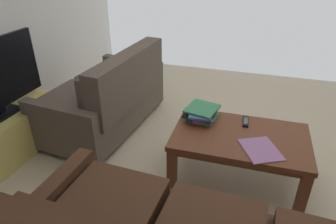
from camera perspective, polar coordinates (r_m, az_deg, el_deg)
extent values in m
cube|color=beige|center=(2.79, 13.13, -10.98)|extent=(4.87, 4.82, 0.01)
cylinder|color=black|center=(2.32, -11.27, -19.84)|extent=(0.05, 0.05, 0.06)
cube|color=#472B1C|center=(1.71, -12.74, -19.21)|extent=(0.56, 0.76, 0.10)
cylinder|color=black|center=(3.97, -11.44, 2.70)|extent=(0.06, 0.06, 0.06)
cylinder|color=black|center=(3.27, -21.54, -5.10)|extent=(0.06, 0.06, 0.06)
cylinder|color=black|center=(3.67, -2.87, 1.00)|extent=(0.06, 0.06, 0.06)
cylinder|color=black|center=(2.90, -11.93, -8.20)|extent=(0.06, 0.06, 0.06)
cube|color=brown|center=(3.32, -11.98, 1.06)|extent=(0.90, 1.30, 0.34)
cube|color=brown|center=(3.47, -9.86, 6.54)|extent=(0.74, 0.64, 0.10)
cube|color=brown|center=(3.02, -15.89, 2.27)|extent=(0.74, 0.64, 0.10)
cube|color=brown|center=(3.00, -7.49, 6.24)|extent=(0.31, 1.23, 0.51)
cube|color=brown|center=(3.30, -6.55, 8.45)|extent=(0.18, 0.56, 0.37)
cube|color=brown|center=(2.82, -12.47, 4.25)|extent=(0.18, 0.56, 0.37)
cube|color=brown|center=(3.79, -6.62, 6.35)|extent=(0.78, 0.18, 0.50)
cube|color=brown|center=(2.85, -19.40, -3.52)|extent=(0.78, 0.18, 0.50)
cube|color=brown|center=(2.45, 13.51, -4.60)|extent=(1.05, 0.65, 0.04)
cube|color=brown|center=(2.48, 13.39, -5.47)|extent=(0.96, 0.59, 0.05)
cube|color=brown|center=(2.85, 23.09, -6.60)|extent=(0.07, 0.07, 0.41)
cube|color=brown|center=(2.86, 3.85, -3.92)|extent=(0.07, 0.07, 0.41)
cube|color=brown|center=(2.41, 24.02, -14.18)|extent=(0.07, 0.07, 0.41)
cube|color=brown|center=(2.42, 0.78, -10.93)|extent=(0.07, 0.07, 0.41)
cube|color=#D8C666|center=(3.18, -27.84, -3.70)|extent=(0.50, 1.10, 0.42)
cube|color=black|center=(3.28, -26.28, -2.30)|extent=(0.21, 0.25, 0.06)
cube|color=black|center=(3.08, -28.78, -0.23)|extent=(0.21, 0.33, 0.02)
cube|color=black|center=(3.07, -28.95, 0.42)|extent=(0.04, 0.06, 0.06)
cube|color=#337F51|center=(2.60, 6.57, -1.07)|extent=(0.26, 0.27, 0.02)
cube|color=#996699|center=(2.59, 6.56, -0.68)|extent=(0.22, 0.27, 0.03)
cube|color=black|center=(2.57, 6.12, -0.19)|extent=(0.27, 0.27, 0.02)
cube|color=#385693|center=(2.55, 6.41, 0.08)|extent=(0.20, 0.30, 0.02)
cube|color=#337F51|center=(2.56, 6.45, 0.64)|extent=(0.29, 0.31, 0.02)
cube|color=black|center=(2.61, 14.46, -1.79)|extent=(0.05, 0.16, 0.02)
cube|color=#59595B|center=(2.60, 14.49, -1.58)|extent=(0.04, 0.11, 0.00)
cube|color=#996699|center=(2.31, 17.06, -6.80)|extent=(0.35, 0.38, 0.01)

